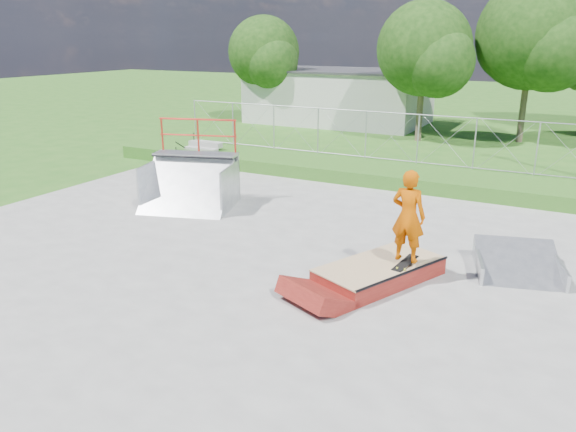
% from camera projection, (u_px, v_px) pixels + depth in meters
% --- Properties ---
extents(ground, '(120.00, 120.00, 0.00)m').
position_uv_depth(ground, '(278.00, 280.00, 11.93)').
color(ground, '#2B621C').
rests_on(ground, ground).
extents(concrete_pad, '(20.00, 16.00, 0.04)m').
position_uv_depth(concrete_pad, '(278.00, 279.00, 11.92)').
color(concrete_pad, gray).
rests_on(concrete_pad, ground).
extents(grass_berm, '(24.00, 3.00, 0.50)m').
position_uv_depth(grass_berm, '(408.00, 176.00, 19.84)').
color(grass_berm, '#2B621C').
rests_on(grass_berm, ground).
extents(grind_box, '(2.34, 3.08, 0.41)m').
position_uv_depth(grind_box, '(379.00, 272.00, 11.81)').
color(grind_box, maroon).
rests_on(grind_box, concrete_pad).
extents(quarter_pipe, '(3.07, 2.81, 2.55)m').
position_uv_depth(quarter_pipe, '(187.00, 167.00, 16.53)').
color(quarter_pipe, '#9EA1A6').
rests_on(quarter_pipe, concrete_pad).
extents(flat_bank_ramp, '(2.14, 2.22, 0.53)m').
position_uv_depth(flat_bank_ramp, '(518.00, 263.00, 12.12)').
color(flat_bank_ramp, '#9EA1A6').
rests_on(flat_bank_ramp, concrete_pad).
extents(skateboard, '(0.37, 0.82, 0.13)m').
position_uv_depth(skateboard, '(405.00, 263.00, 11.62)').
color(skateboard, black).
rests_on(skateboard, grind_box).
extents(skater, '(0.73, 0.51, 1.91)m').
position_uv_depth(skater, '(408.00, 220.00, 11.33)').
color(skater, '#BF4C00').
rests_on(skater, grind_box).
extents(concrete_stairs, '(1.50, 1.60, 0.80)m').
position_uv_depth(concrete_stairs, '(199.00, 153.00, 22.92)').
color(concrete_stairs, gray).
rests_on(concrete_stairs, ground).
extents(chain_link_fence, '(20.00, 0.06, 1.80)m').
position_uv_depth(chain_link_fence, '(418.00, 139.00, 20.33)').
color(chain_link_fence, '#A1A3A9').
rests_on(chain_link_fence, grass_berm).
extents(utility_building_flat, '(10.00, 6.00, 3.00)m').
position_uv_depth(utility_building_flat, '(339.00, 97.00, 33.55)').
color(utility_building_flat, beige).
rests_on(utility_building_flat, ground).
extents(tree_left_near, '(4.76, 4.48, 6.65)m').
position_uv_depth(tree_left_near, '(428.00, 52.00, 26.42)').
color(tree_left_near, brown).
rests_on(tree_left_near, ground).
extents(tree_center, '(5.44, 5.12, 7.60)m').
position_uv_depth(tree_center, '(538.00, 39.00, 25.87)').
color(tree_center, brown).
rests_on(tree_center, ground).
extents(tree_left_far, '(4.42, 4.16, 6.18)m').
position_uv_depth(tree_left_far, '(266.00, 55.00, 32.68)').
color(tree_left_far, brown).
rests_on(tree_left_far, ground).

